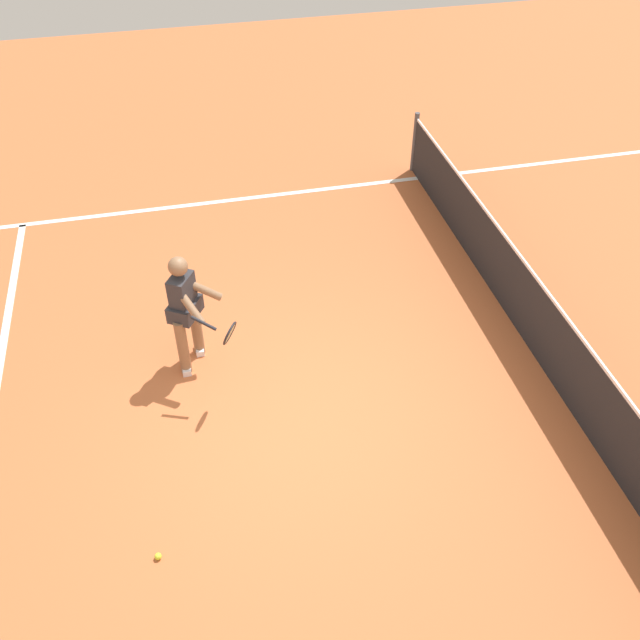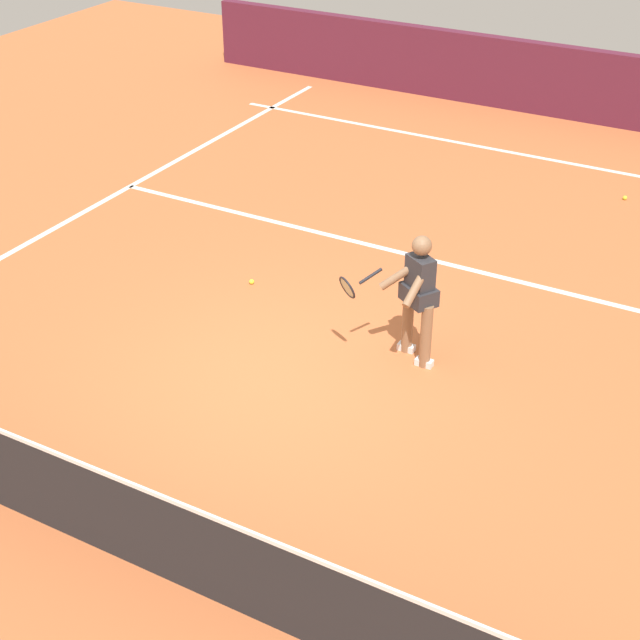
# 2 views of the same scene
# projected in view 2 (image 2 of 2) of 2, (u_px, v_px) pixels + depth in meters

# --- Properties ---
(ground_plane) EXTENTS (26.41, 26.41, 0.00)m
(ground_plane) POSITION_uv_depth(u_px,v_px,m) (280.00, 374.00, 10.65)
(ground_plane) COLOR #C66638
(court_back_wall) EXTENTS (14.56, 0.24, 1.32)m
(court_back_wall) POSITION_uv_depth(u_px,v_px,m) (552.00, 80.00, 17.67)
(court_back_wall) COLOR #561E33
(court_back_wall) RESTS_ON ground
(baseline_marking) EXTENTS (10.56, 0.10, 0.01)m
(baseline_marking) POSITION_uv_depth(u_px,v_px,m) (509.00, 152.00, 16.36)
(baseline_marking) COLOR white
(baseline_marking) RESTS_ON ground
(service_line_marking) EXTENTS (9.56, 0.10, 0.01)m
(service_line_marking) POSITION_uv_depth(u_px,v_px,m) (404.00, 253.00, 13.13)
(service_line_marking) COLOR white
(service_line_marking) RESTS_ON ground
(court_net) EXTENTS (10.24, 0.08, 1.03)m
(court_net) POSITION_uv_depth(u_px,v_px,m) (93.00, 507.00, 8.09)
(court_net) COLOR #4C4C51
(court_net) RESTS_ON ground
(tennis_player) EXTENTS (1.07, 0.79, 1.55)m
(tennis_player) POSITION_uv_depth(u_px,v_px,m) (416.00, 294.00, 10.47)
(tennis_player) COLOR #8C6647
(tennis_player) RESTS_ON ground
(tennis_ball_near) EXTENTS (0.07, 0.07, 0.07)m
(tennis_ball_near) POSITION_uv_depth(u_px,v_px,m) (252.00, 282.00, 12.38)
(tennis_ball_near) COLOR #D1E533
(tennis_ball_near) RESTS_ON ground
(tennis_ball_mid) EXTENTS (0.07, 0.07, 0.07)m
(tennis_ball_mid) POSITION_uv_depth(u_px,v_px,m) (625.00, 198.00, 14.65)
(tennis_ball_mid) COLOR #D1E533
(tennis_ball_mid) RESTS_ON ground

